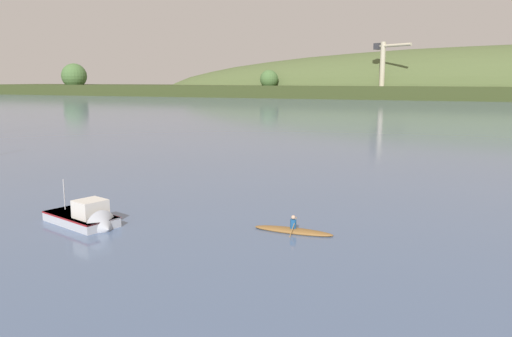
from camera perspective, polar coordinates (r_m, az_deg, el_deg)
dockside_crane at (r=215.30m, az=14.11°, el=10.66°), size 16.43×10.19×22.88m
fishing_boat_moored at (r=29.23m, az=-18.48°, el=-5.52°), size 5.19×3.09×3.08m
canoe_with_paddler at (r=26.69m, az=4.20°, el=-6.97°), size 4.33×1.58×1.02m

